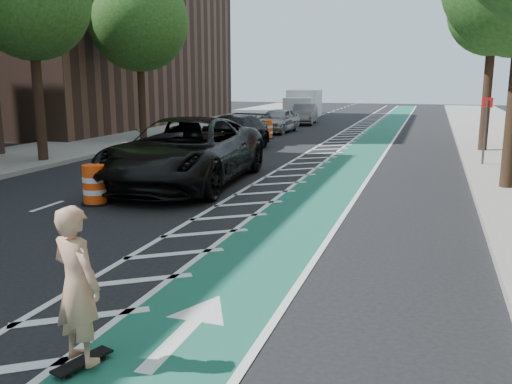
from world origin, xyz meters
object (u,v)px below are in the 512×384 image
at_px(skateboarder, 77,285).
at_px(suv_near, 186,151).
at_px(suv_far, 231,134).
at_px(barrel_a, 95,186).

height_order(skateboarder, suv_near, suv_near).
height_order(skateboarder, suv_far, skateboarder).
xyz_separation_m(skateboarder, suv_far, (-4.70, 17.26, -0.20)).
bearing_deg(skateboarder, barrel_a, -39.84).
xyz_separation_m(suv_far, barrel_a, (0.20, -10.38, -0.30)).
bearing_deg(barrel_a, suv_far, 91.10).
bearing_deg(suv_near, barrel_a, -112.39).
bearing_deg(suv_far, suv_near, -77.89).
distance_m(suv_near, barrel_a, 3.34).
bearing_deg(skateboarder, suv_far, -57.80).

